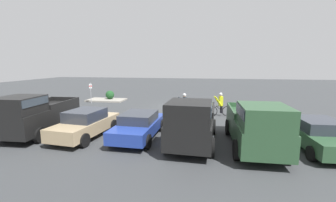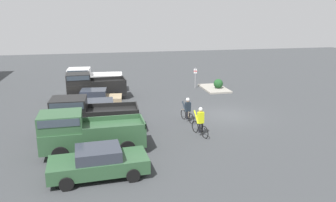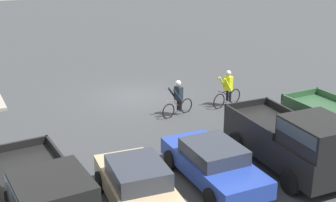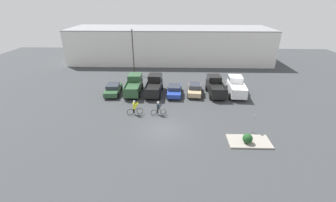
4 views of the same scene
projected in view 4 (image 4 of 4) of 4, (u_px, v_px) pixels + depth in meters
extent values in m
plane|color=#383A3D|center=(164.00, 130.00, 22.63)|extent=(80.00, 80.00, 0.00)
cube|color=silver|center=(170.00, 45.00, 45.92)|extent=(39.52, 10.33, 6.49)
cube|color=gray|center=(170.00, 28.00, 44.51)|extent=(39.52, 10.33, 0.20)
cube|color=#2D5133|center=(113.00, 90.00, 30.87)|extent=(2.02, 4.43, 0.63)
cube|color=#2D333D|center=(113.00, 86.00, 30.63)|extent=(1.71, 2.04, 0.49)
cylinder|color=black|center=(109.00, 88.00, 32.22)|extent=(0.21, 0.61, 0.60)
cylinder|color=black|center=(122.00, 88.00, 32.26)|extent=(0.21, 0.61, 0.60)
cylinder|color=black|center=(105.00, 96.00, 29.70)|extent=(0.21, 0.61, 0.60)
cylinder|color=black|center=(118.00, 95.00, 29.74)|extent=(0.21, 0.61, 0.60)
cube|color=#2D5133|center=(134.00, 87.00, 30.85)|extent=(2.01, 5.31, 1.01)
cube|color=#2D5133|center=(135.00, 77.00, 31.89)|extent=(1.81, 2.14, 0.86)
cube|color=#333D47|center=(135.00, 76.00, 31.81)|extent=(1.86, 1.97, 0.38)
cube|color=#2D5133|center=(125.00, 86.00, 29.64)|extent=(0.13, 3.17, 0.25)
cube|color=#2D5133|center=(139.00, 86.00, 29.61)|extent=(0.13, 3.17, 0.25)
cube|color=#2D5133|center=(130.00, 90.00, 28.22)|extent=(1.93, 0.11, 0.25)
cylinder|color=black|center=(129.00, 86.00, 32.54)|extent=(0.23, 0.85, 0.84)
cylinder|color=black|center=(142.00, 86.00, 32.52)|extent=(0.23, 0.85, 0.84)
cylinder|color=black|center=(125.00, 95.00, 29.57)|extent=(0.23, 0.85, 0.84)
cylinder|color=black|center=(139.00, 95.00, 29.54)|extent=(0.23, 0.85, 0.84)
cube|color=black|center=(154.00, 88.00, 30.66)|extent=(2.16, 5.15, 1.01)
cube|color=black|center=(155.00, 78.00, 31.63)|extent=(1.87, 2.11, 0.91)
cube|color=#333D47|center=(155.00, 76.00, 31.55)|extent=(1.92, 1.95, 0.40)
cube|color=black|center=(146.00, 86.00, 29.54)|extent=(0.21, 3.04, 0.25)
cube|color=black|center=(160.00, 86.00, 29.41)|extent=(0.21, 3.04, 0.25)
cube|color=black|center=(151.00, 91.00, 28.14)|extent=(1.94, 0.17, 0.25)
cylinder|color=black|center=(149.00, 87.00, 32.34)|extent=(0.26, 0.82, 0.81)
cylinder|color=black|center=(162.00, 87.00, 32.21)|extent=(0.26, 0.82, 0.81)
cylinder|color=black|center=(145.00, 95.00, 29.50)|extent=(0.26, 0.82, 0.81)
cylinder|color=black|center=(160.00, 96.00, 29.36)|extent=(0.26, 0.82, 0.81)
cube|color=#233D9E|center=(174.00, 91.00, 30.52)|extent=(1.89, 4.42, 0.58)
cube|color=#2D333D|center=(174.00, 87.00, 30.30)|extent=(1.65, 2.01, 0.46)
cylinder|color=black|center=(168.00, 88.00, 31.94)|extent=(0.20, 0.68, 0.68)
cylinder|color=black|center=(181.00, 89.00, 31.84)|extent=(0.20, 0.68, 0.68)
cylinder|color=black|center=(167.00, 96.00, 29.40)|extent=(0.20, 0.68, 0.68)
cylinder|color=black|center=(181.00, 97.00, 29.31)|extent=(0.20, 0.68, 0.68)
cube|color=tan|center=(195.00, 90.00, 30.74)|extent=(2.10, 4.35, 0.63)
cube|color=#2D333D|center=(195.00, 86.00, 30.50)|extent=(1.71, 2.03, 0.55)
cylinder|color=black|center=(189.00, 88.00, 32.16)|extent=(0.24, 0.68, 0.66)
cylinder|color=black|center=(201.00, 88.00, 31.97)|extent=(0.24, 0.68, 0.66)
cylinder|color=black|center=(188.00, 95.00, 29.74)|extent=(0.24, 0.68, 0.66)
cylinder|color=black|center=(201.00, 96.00, 29.54)|extent=(0.24, 0.68, 0.66)
cube|color=black|center=(216.00, 89.00, 30.33)|extent=(2.14, 4.92, 1.09)
cube|color=black|center=(214.00, 79.00, 31.25)|extent=(1.85, 2.02, 0.83)
cube|color=#333D47|center=(214.00, 77.00, 31.17)|extent=(1.90, 1.86, 0.36)
cube|color=black|center=(211.00, 87.00, 29.16)|extent=(0.22, 2.90, 0.25)
cube|color=black|center=(225.00, 87.00, 29.19)|extent=(0.22, 2.90, 0.25)
cube|color=black|center=(220.00, 91.00, 27.90)|extent=(1.92, 0.17, 0.25)
cylinder|color=black|center=(206.00, 88.00, 31.89)|extent=(0.26, 0.77, 0.76)
cylinder|color=black|center=(220.00, 88.00, 31.92)|extent=(0.26, 0.77, 0.76)
cylinder|color=black|center=(210.00, 97.00, 29.17)|extent=(0.26, 0.77, 0.76)
cylinder|color=black|center=(225.00, 97.00, 29.20)|extent=(0.26, 0.77, 0.76)
cube|color=white|center=(236.00, 89.00, 30.32)|extent=(2.31, 5.00, 1.03)
cube|color=white|center=(235.00, 79.00, 31.25)|extent=(1.95, 2.07, 0.81)
cube|color=#333D47|center=(236.00, 78.00, 31.18)|extent=(1.99, 1.92, 0.35)
cube|color=white|center=(231.00, 87.00, 29.25)|extent=(0.28, 2.92, 0.25)
cube|color=white|center=(246.00, 87.00, 29.08)|extent=(0.28, 2.92, 0.25)
cube|color=white|center=(240.00, 91.00, 27.89)|extent=(1.97, 0.22, 0.25)
cylinder|color=black|center=(227.00, 88.00, 31.97)|extent=(0.28, 0.82, 0.80)
cylinder|color=black|center=(241.00, 88.00, 31.79)|extent=(0.28, 0.82, 0.80)
cylinder|color=black|center=(230.00, 96.00, 29.24)|extent=(0.28, 0.82, 0.80)
cylinder|color=black|center=(246.00, 97.00, 29.06)|extent=(0.28, 0.82, 0.80)
torus|color=black|center=(163.00, 112.00, 25.50)|extent=(0.69, 0.22, 0.70)
torus|color=black|center=(154.00, 112.00, 25.29)|extent=(0.69, 0.22, 0.70)
cylinder|color=tan|center=(159.00, 111.00, 25.33)|extent=(0.55, 0.17, 0.37)
cylinder|color=tan|center=(159.00, 109.00, 25.25)|extent=(0.58, 0.18, 0.04)
cylinder|color=tan|center=(157.00, 111.00, 25.29)|extent=(0.04, 0.04, 0.34)
cylinder|color=tan|center=(162.00, 109.00, 25.31)|extent=(0.14, 0.45, 0.02)
cylinder|color=black|center=(157.00, 111.00, 25.40)|extent=(0.15, 0.15, 0.52)
cylinder|color=black|center=(158.00, 111.00, 25.24)|extent=(0.15, 0.15, 0.52)
cube|color=#1E2833|center=(158.00, 107.00, 25.10)|extent=(0.32, 0.41, 0.62)
cylinder|color=#1E2833|center=(160.00, 106.00, 25.29)|extent=(0.54, 0.22, 0.67)
cylinder|color=#1E2833|center=(160.00, 107.00, 24.99)|extent=(0.54, 0.22, 0.67)
sphere|color=tan|center=(158.00, 103.00, 24.92)|extent=(0.24, 0.24, 0.24)
sphere|color=silver|center=(158.00, 103.00, 24.90)|extent=(0.26, 0.26, 0.26)
torus|color=black|center=(140.00, 111.00, 25.53)|extent=(0.74, 0.23, 0.75)
torus|color=black|center=(130.00, 112.00, 25.32)|extent=(0.74, 0.23, 0.75)
cylinder|color=black|center=(135.00, 110.00, 25.35)|extent=(0.56, 0.17, 0.40)
cylinder|color=black|center=(135.00, 109.00, 25.26)|extent=(0.59, 0.18, 0.04)
cylinder|color=black|center=(133.00, 110.00, 25.31)|extent=(0.04, 0.04, 0.37)
cylinder|color=black|center=(139.00, 108.00, 25.33)|extent=(0.14, 0.45, 0.02)
cylinder|color=black|center=(134.00, 110.00, 25.43)|extent=(0.15, 0.15, 0.56)
cylinder|color=black|center=(134.00, 111.00, 25.27)|extent=(0.15, 0.15, 0.56)
cube|color=yellow|center=(134.00, 106.00, 25.10)|extent=(0.32, 0.41, 0.69)
cylinder|color=yellow|center=(136.00, 105.00, 25.29)|extent=(0.54, 0.22, 0.73)
cylinder|color=yellow|center=(136.00, 106.00, 24.99)|extent=(0.54, 0.22, 0.73)
sphere|color=tan|center=(134.00, 102.00, 24.91)|extent=(0.22, 0.22, 0.22)
sphere|color=silver|center=(134.00, 102.00, 24.89)|extent=(0.24, 0.24, 0.24)
cylinder|color=#9E9EA3|center=(253.00, 123.00, 21.75)|extent=(0.06, 0.06, 2.01)
cube|color=white|center=(255.00, 117.00, 21.47)|extent=(0.16, 0.27, 0.45)
cube|color=red|center=(255.00, 117.00, 21.47)|extent=(0.17, 0.27, 0.10)
cylinder|color=#2D2823|center=(133.00, 53.00, 37.64)|extent=(0.16, 0.16, 7.28)
sphere|color=#B2B2A8|center=(132.00, 30.00, 36.06)|extent=(0.36, 0.36, 0.36)
cube|color=gray|center=(249.00, 141.00, 20.63)|extent=(3.82, 2.14, 0.15)
sphere|color=#1E4C23|center=(248.00, 138.00, 20.17)|extent=(0.89, 0.89, 0.89)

